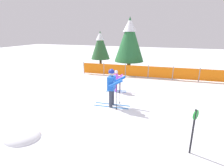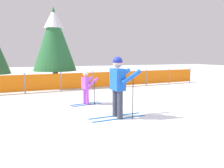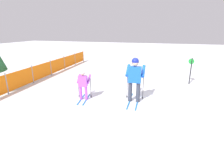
% 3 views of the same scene
% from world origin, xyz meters
% --- Properties ---
extents(ground_plane, '(60.00, 60.00, 0.00)m').
position_xyz_m(ground_plane, '(0.00, 0.00, 0.00)').
color(ground_plane, white).
extents(skier_adult, '(1.62, 0.74, 1.70)m').
position_xyz_m(skier_adult, '(-0.00, 0.11, 1.02)').
color(skier_adult, '#1966B2').
rests_on(skier_adult, ground_plane).
extents(skier_child, '(1.16, 0.57, 1.20)m').
position_xyz_m(skier_child, '(-0.41, 2.04, 0.71)').
color(skier_child, '#1966B2').
rests_on(skier_child, ground_plane).
extents(safety_fence, '(11.63, 0.68, 0.92)m').
position_xyz_m(safety_fence, '(1.68, 5.57, 0.46)').
color(safety_fence, gray).
rests_on(safety_fence, ground_plane).
extents(conifer_near, '(2.30, 2.30, 4.28)m').
position_xyz_m(conifer_near, '(-0.89, 6.85, 2.64)').
color(conifer_near, '#4C3823').
rests_on(conifer_near, ground_plane).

